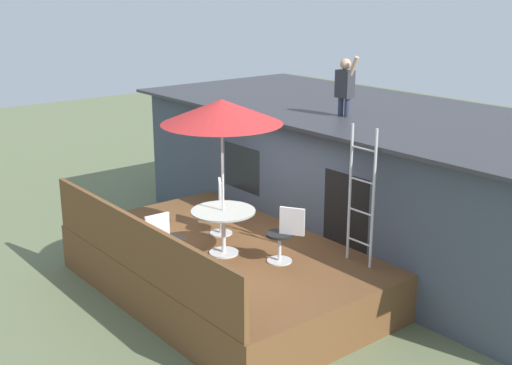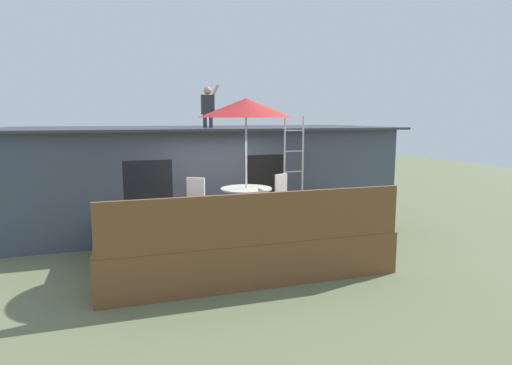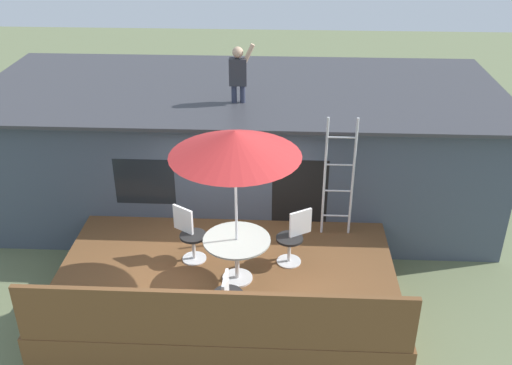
{
  "view_description": "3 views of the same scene",
  "coord_description": "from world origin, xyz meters",
  "px_view_note": "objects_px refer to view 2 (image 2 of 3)",
  "views": [
    {
      "loc": [
        8.36,
        -6.12,
        5.03
      ],
      "look_at": [
        -0.47,
        1.03,
        1.63
      ],
      "focal_mm": 46.68,
      "sensor_mm": 36.0,
      "label": 1
    },
    {
      "loc": [
        -2.26,
        -8.46,
        2.96
      ],
      "look_at": [
        0.68,
        0.67,
        1.51
      ],
      "focal_mm": 30.28,
      "sensor_mm": 36.0,
      "label": 2
    },
    {
      "loc": [
        0.86,
        -7.62,
        6.48
      ],
      "look_at": [
        0.43,
        1.01,
        1.9
      ],
      "focal_mm": 40.93,
      "sensor_mm": 36.0,
      "label": 3
    }
  ],
  "objects_px": {
    "patio_chair_left": "(202,200)",
    "person_figure": "(208,104)",
    "patio_umbrella": "(246,108)",
    "patio_table": "(246,196)",
    "step_ladder": "(294,161)",
    "patio_chair_near": "(260,213)",
    "patio_chair_right": "(277,195)"
  },
  "relations": [
    {
      "from": "person_figure",
      "to": "patio_chair_right",
      "type": "height_order",
      "value": "person_figure"
    },
    {
      "from": "patio_umbrella",
      "to": "patio_chair_left",
      "type": "bearing_deg",
      "value": 146.7
    },
    {
      "from": "step_ladder",
      "to": "person_figure",
      "type": "relative_size",
      "value": 1.98
    },
    {
      "from": "person_figure",
      "to": "step_ladder",
      "type": "bearing_deg",
      "value": -38.89
    },
    {
      "from": "patio_table",
      "to": "step_ladder",
      "type": "distance_m",
      "value": 2.24
    },
    {
      "from": "step_ladder",
      "to": "patio_umbrella",
      "type": "bearing_deg",
      "value": -138.79
    },
    {
      "from": "patio_table",
      "to": "patio_chair_left",
      "type": "xyz_separation_m",
      "value": [
        -0.82,
        0.54,
        -0.13
      ]
    },
    {
      "from": "patio_umbrella",
      "to": "patio_chair_left",
      "type": "height_order",
      "value": "patio_umbrella"
    },
    {
      "from": "patio_chair_right",
      "to": "patio_chair_near",
      "type": "bearing_deg",
      "value": 28.39
    },
    {
      "from": "patio_table",
      "to": "person_figure",
      "type": "height_order",
      "value": "person_figure"
    },
    {
      "from": "person_figure",
      "to": "patio_table",
      "type": "bearing_deg",
      "value": -86.73
    },
    {
      "from": "person_figure",
      "to": "patio_chair_left",
      "type": "xyz_separation_m",
      "value": [
        -0.65,
        -2.35,
        -2.05
      ]
    },
    {
      "from": "patio_umbrella",
      "to": "step_ladder",
      "type": "relative_size",
      "value": 1.15
    },
    {
      "from": "patio_chair_left",
      "to": "patio_chair_near",
      "type": "xyz_separation_m",
      "value": [
        0.77,
        -1.6,
        0.0
      ]
    },
    {
      "from": "patio_chair_left",
      "to": "person_figure",
      "type": "bearing_deg",
      "value": 107.75
    },
    {
      "from": "person_figure",
      "to": "patio_umbrella",
      "type": "bearing_deg",
      "value": -86.73
    },
    {
      "from": "patio_umbrella",
      "to": "patio_chair_near",
      "type": "bearing_deg",
      "value": -92.92
    },
    {
      "from": "patio_table",
      "to": "patio_chair_near",
      "type": "distance_m",
      "value": 1.07
    },
    {
      "from": "step_ladder",
      "to": "patio_chair_left",
      "type": "distance_m",
      "value": 2.69
    },
    {
      "from": "patio_table",
      "to": "patio_chair_left",
      "type": "distance_m",
      "value": 0.99
    },
    {
      "from": "patio_umbrella",
      "to": "patio_chair_near",
      "type": "relative_size",
      "value": 2.76
    },
    {
      "from": "person_figure",
      "to": "patio_chair_near",
      "type": "relative_size",
      "value": 1.21
    },
    {
      "from": "step_ladder",
      "to": "patio_table",
      "type": "bearing_deg",
      "value": -138.79
    },
    {
      "from": "patio_umbrella",
      "to": "patio_table",
      "type": "bearing_deg",
      "value": 0.0
    },
    {
      "from": "patio_table",
      "to": "patio_chair_left",
      "type": "bearing_deg",
      "value": 146.7
    },
    {
      "from": "patio_chair_right",
      "to": "patio_chair_near",
      "type": "relative_size",
      "value": 1.0
    },
    {
      "from": "step_ladder",
      "to": "person_figure",
      "type": "bearing_deg",
      "value": 141.11
    },
    {
      "from": "patio_table",
      "to": "person_figure",
      "type": "relative_size",
      "value": 0.94
    },
    {
      "from": "step_ladder",
      "to": "patio_chair_right",
      "type": "xyz_separation_m",
      "value": [
        -0.76,
        -0.9,
        -0.64
      ]
    },
    {
      "from": "step_ladder",
      "to": "patio_chair_near",
      "type": "bearing_deg",
      "value": -124.16
    },
    {
      "from": "step_ladder",
      "to": "patio_chair_near",
      "type": "xyz_separation_m",
      "value": [
        -1.69,
        -2.49,
        -0.64
      ]
    },
    {
      "from": "step_ladder",
      "to": "patio_chair_left",
      "type": "xyz_separation_m",
      "value": [
        -2.46,
        -0.9,
        -0.64
      ]
    }
  ]
}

